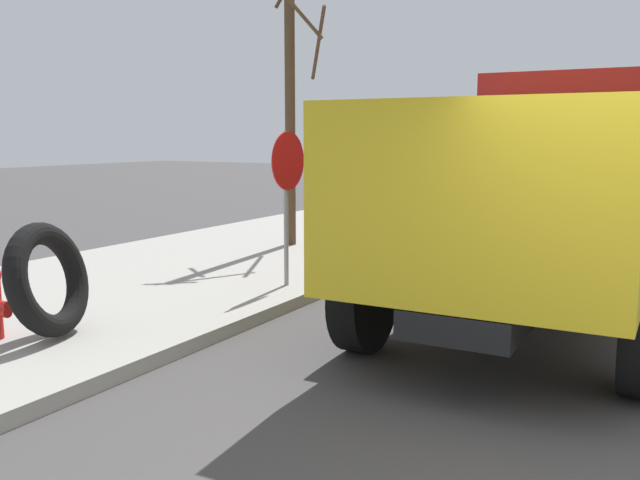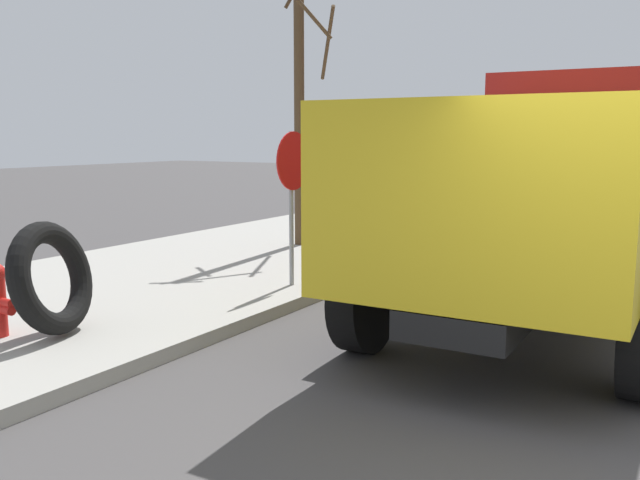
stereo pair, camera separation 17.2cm
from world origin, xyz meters
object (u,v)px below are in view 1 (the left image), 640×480
Objects in this scene: dump_truck_yellow at (547,179)px; dump_truck_red at (624,155)px; loose_tire at (48,279)px; bare_tree at (291,84)px; stop_sign at (287,180)px.

dump_truck_yellow is 11.59m from dump_truck_red.
dump_truck_red is (15.68, -3.60, 0.88)m from loose_tire.
dump_truck_yellow is 5.42m from bare_tree.
loose_tire is 16.11m from dump_truck_red.
stop_sign is 0.29× the size of dump_truck_yellow.
bare_tree is (6.07, 0.97, 2.29)m from loose_tire.
loose_tire is 6.56m from bare_tree.
dump_truck_yellow is at bearing -178.63° from dump_truck_red.
bare_tree is (1.98, 4.85, 1.41)m from dump_truck_yellow.
bare_tree reaches higher than loose_tire.
bare_tree is at bearing 9.09° from loose_tire.
dump_truck_red is at bearing -25.44° from bare_tree.
loose_tire is at bearing 136.52° from dump_truck_yellow.
stop_sign is 3.72m from bare_tree.
dump_truck_red reaches higher than stop_sign.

